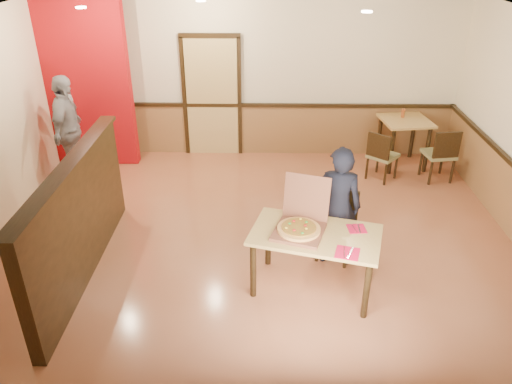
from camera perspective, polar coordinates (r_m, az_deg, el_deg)
floor at (r=6.30m, az=-0.37°, el=-8.11°), size 7.00×7.00×0.00m
ceiling at (r=5.17m, az=-0.46°, el=17.85°), size 7.00×7.00×0.00m
wall_back at (r=8.89m, az=0.17°, el=12.94°), size 7.00×0.00×7.00m
wainscot_back at (r=9.16m, az=0.16°, el=7.14°), size 7.00×0.04×0.90m
chair_rail_back at (r=8.98m, az=0.16°, el=9.90°), size 7.00×0.06×0.06m
back_door at (r=9.00m, az=-5.03°, el=10.69°), size 0.90×0.06×2.10m
booth_partition at (r=6.11m, az=-19.58°, el=-2.95°), size 0.20×3.10×1.44m
red_accent_panel at (r=8.94m, az=-19.22°, el=11.49°), size 1.60×0.20×2.78m
spot_a at (r=7.36m, az=-19.38°, el=19.28°), size 0.14×0.14×0.02m
spot_b at (r=7.70m, az=-6.33°, el=20.90°), size 0.14×0.14×0.02m
spot_c at (r=6.77m, az=12.56°, el=19.48°), size 0.14×0.14×0.02m
main_table at (r=5.57m, az=6.77°, el=-5.66°), size 1.56×1.14×0.75m
diner_chair at (r=6.28m, az=9.37°, el=-3.37°), size 0.56×0.56×0.88m
side_chair_left at (r=8.36m, az=14.13°, el=4.21°), size 0.59×0.59×0.84m
side_chair_right at (r=8.59m, az=20.39°, el=4.19°), size 0.51×0.51×0.91m
side_table at (r=8.94m, az=16.60°, el=6.82°), size 0.88×0.88×0.84m
diner at (r=6.01m, az=9.31°, el=-1.67°), size 0.61×0.45×1.54m
passerby at (r=8.46m, az=-20.62°, el=6.61°), size 0.46×1.04×1.75m
pizza_box at (r=5.50m, az=5.07°, el=-3.80°), size 0.68×0.75×0.55m
pizza at (r=5.47m, az=4.92°, el=-4.24°), size 0.60×0.60×0.03m
napkin_near at (r=5.24m, az=10.39°, el=-6.87°), size 0.30×0.30×0.01m
napkin_far at (r=5.66m, az=11.43°, el=-4.13°), size 0.22×0.22×0.01m
condiment at (r=8.96m, az=16.45°, el=8.64°), size 0.06×0.06×0.15m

